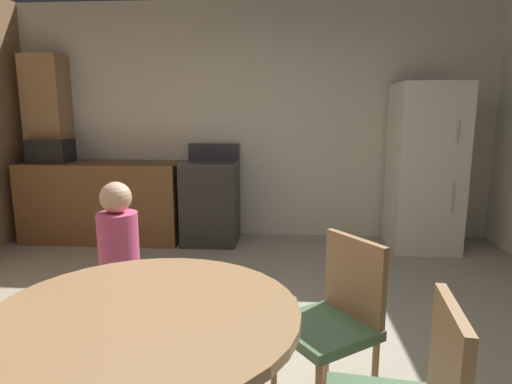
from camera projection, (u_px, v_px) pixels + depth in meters
The scene contains 10 objects.
ground_plane at pixel (213, 382), 2.36m from camera, with size 14.00×14.00×0.00m, color #A89E89.
wall_back at pixel (254, 122), 5.05m from camera, with size 5.78×0.12×2.70m, color silver.
kitchen_counter at pixel (104, 201), 4.94m from camera, with size 1.79×0.60×0.90m, color brown.
pantry_column at pixel (51, 148), 5.05m from camera, with size 0.44×0.36×2.10m, color #9E754C.
oven_range at pixel (211, 201), 4.85m from camera, with size 0.60×0.60×1.10m.
refrigerator at pixel (425, 168), 4.56m from camera, with size 0.68×0.68×1.76m.
microwave at pixel (51, 151), 4.87m from camera, with size 0.44×0.32×0.26m, color black.
dining_table at pixel (146, 352), 1.57m from camera, with size 1.12×1.12×0.76m.
chair_northeast at pixel (335, 315), 2.05m from camera, with size 0.56×0.56×0.87m.
person_child at pixel (120, 272), 2.39m from camera, with size 0.30×0.30×1.09m.
Camera 1 is at (0.38, -2.11, 1.46)m, focal length 30.16 mm.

